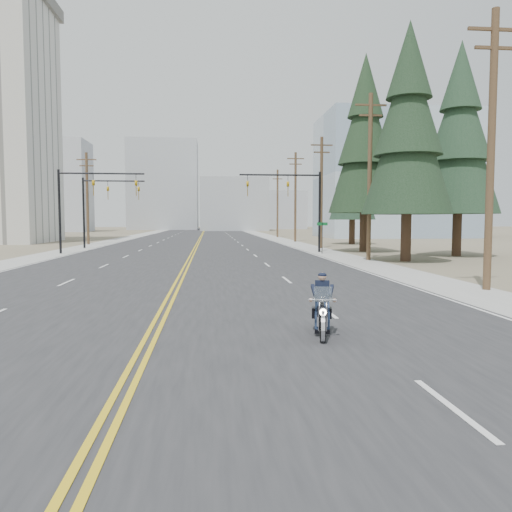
{
  "coord_description": "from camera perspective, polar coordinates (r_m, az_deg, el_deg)",
  "views": [
    {
      "loc": [
        1.41,
        -10.94,
        2.82
      ],
      "look_at": [
        2.98,
        5.88,
        1.6
      ],
      "focal_mm": 35.0,
      "sensor_mm": 36.0,
      "label": 1
    }
  ],
  "objects": [
    {
      "name": "ground_plane",
      "position": [
        11.39,
        -12.49,
        -10.3
      ],
      "size": [
        400.0,
        400.0,
        0.0
      ],
      "primitive_type": "plane",
      "color": "#776D56",
      "rests_on": "ground"
    },
    {
      "name": "road",
      "position": [
        81.01,
        -6.34,
        2.11
      ],
      "size": [
        20.0,
        200.0,
        0.01
      ],
      "primitive_type": "cube",
      "color": "#303033",
      "rests_on": "ground"
    },
    {
      "name": "sidewalk_left",
      "position": [
        82.02,
        -14.4,
        2.03
      ],
      "size": [
        3.0,
        200.0,
        0.01
      ],
      "primitive_type": "cube",
      "color": "#A5A5A0",
      "rests_on": "ground"
    },
    {
      "name": "sidewalk_right",
      "position": [
        81.62,
        1.76,
        2.15
      ],
      "size": [
        3.0,
        200.0,
        0.01
      ],
      "primitive_type": "cube",
      "color": "#A5A5A0",
      "rests_on": "ground"
    },
    {
      "name": "traffic_mast_left",
      "position": [
        44.23,
        -19.05,
        6.65
      ],
      "size": [
        7.1,
        0.26,
        7.0
      ],
      "color": "black",
      "rests_on": "ground"
    },
    {
      "name": "traffic_mast_right",
      "position": [
        43.66,
        4.68,
        6.89
      ],
      "size": [
        7.1,
        0.26,
        7.0
      ],
      "color": "black",
      "rests_on": "ground"
    },
    {
      "name": "traffic_mast_far",
      "position": [
        52.1,
        -17.32,
        6.2
      ],
      "size": [
        6.1,
        0.26,
        7.0
      ],
      "color": "black",
      "rests_on": "ground"
    },
    {
      "name": "street_sign",
      "position": [
        42.02,
        7.58,
        2.7
      ],
      "size": [
        0.9,
        0.06,
        2.62
      ],
      "color": "black",
      "rests_on": "ground"
    },
    {
      "name": "utility_pole_a",
      "position": [
        22.14,
        25.29,
        11.29
      ],
      "size": [
        2.2,
        0.3,
        11.0
      ],
      "color": "brown",
      "rests_on": "ground"
    },
    {
      "name": "utility_pole_b",
      "position": [
        35.85,
        12.86,
        9.09
      ],
      "size": [
        2.2,
        0.3,
        11.5
      ],
      "color": "brown",
      "rests_on": "ground"
    },
    {
      "name": "utility_pole_c",
      "position": [
        50.27,
        7.48,
        7.41
      ],
      "size": [
        2.2,
        0.3,
        11.0
      ],
      "color": "brown",
      "rests_on": "ground"
    },
    {
      "name": "utility_pole_d",
      "position": [
        64.98,
        4.53,
        6.91
      ],
      "size": [
        2.2,
        0.3,
        11.5
      ],
      "color": "brown",
      "rests_on": "ground"
    },
    {
      "name": "utility_pole_e",
      "position": [
        81.75,
        2.47,
        6.16
      ],
      "size": [
        2.2,
        0.3,
        11.0
      ],
      "color": "brown",
      "rests_on": "ground"
    },
    {
      "name": "utility_pole_left",
      "position": [
        60.62,
        -18.72,
        6.42
      ],
      "size": [
        2.2,
        0.3,
        10.5
      ],
      "color": "brown",
      "rests_on": "ground"
    },
    {
      "name": "glass_building",
      "position": [
        86.83,
        15.49,
        8.72
      ],
      "size": [
        24.0,
        16.0,
        20.0
      ],
      "primitive_type": "cube",
      "color": "#9EB5CC",
      "rests_on": "ground"
    },
    {
      "name": "haze_bldg_a",
      "position": [
        131.36,
        -21.61,
        7.41
      ],
      "size": [
        14.0,
        12.0,
        22.0
      ],
      "primitive_type": "cube",
      "color": "#B7BCC6",
      "rests_on": "ground"
    },
    {
      "name": "haze_bldg_b",
      "position": [
        136.17,
        -2.58,
        5.88
      ],
      "size": [
        18.0,
        14.0,
        14.0
      ],
      "primitive_type": "cube",
      "color": "#ADB2B7",
      "rests_on": "ground"
    },
    {
      "name": "haze_bldg_c",
      "position": [
        127.1,
        12.43,
        6.82
      ],
      "size": [
        16.0,
        12.0,
        18.0
      ],
      "primitive_type": "cube",
      "color": "#B7BCC6",
      "rests_on": "ground"
    },
    {
      "name": "haze_bldg_d",
      "position": [
        151.88,
        -10.49,
        7.9
      ],
      "size": [
        20.0,
        15.0,
        26.0
      ],
      "primitive_type": "cube",
      "color": "#ADB2B7",
      "rests_on": "ground"
    },
    {
      "name": "haze_bldg_e",
      "position": [
        162.69,
        3.01,
        5.24
      ],
      "size": [
        14.0,
        14.0,
        12.0
      ],
      "primitive_type": "cube",
      "color": "#B7BCC6",
      "rests_on": "ground"
    },
    {
      "name": "haze_bldg_f",
      "position": [
        150.12,
        -25.5,
        5.7
      ],
      "size": [
        12.0,
        12.0,
        16.0
      ],
      "primitive_type": "cube",
      "color": "#ADB2B7",
      "rests_on": "ground"
    },
    {
      "name": "motorcyclist",
      "position": [
        12.3,
        7.58,
        -5.54
      ],
      "size": [
        1.21,
        2.08,
        1.52
      ],
      "primitive_type": null,
      "rotation": [
        0.0,
        0.0,
        2.94
      ],
      "color": "black",
      "rests_on": "ground"
    },
    {
      "name": "conifer_near",
      "position": [
        36.12,
        17.02,
        14.2
      ],
      "size": [
        6.08,
        6.08,
        16.1
      ],
      "rotation": [
        0.0,
        0.0,
        0.32
      ],
      "color": "#382619",
      "rests_on": "ground"
    },
    {
      "name": "conifer_mid",
      "position": [
        42.65,
        22.26,
        12.84
      ],
      "size": [
        6.21,
        6.21,
        16.56
      ],
      "rotation": [
        0.0,
        0.0,
        -0.18
      ],
      "color": "#382619",
      "rests_on": "ground"
    },
    {
      "name": "conifer_tall",
      "position": [
        46.12,
        12.35,
        12.97
      ],
      "size": [
        6.26,
        6.26,
        17.38
      ],
      "rotation": [
        0.0,
        0.0,
        0.34
      ],
      "color": "#382619",
      "rests_on": "ground"
    },
    {
      "name": "conifer_far",
      "position": [
        59.99,
        11.0,
        9.25
      ],
      "size": [
        5.37,
        5.37,
        14.39
      ],
      "rotation": [
        0.0,
        0.0,
        -0.37
      ],
      "color": "#382619",
      "rests_on": "ground"
    }
  ]
}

